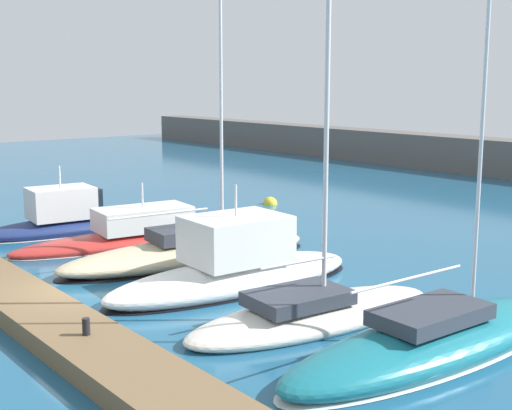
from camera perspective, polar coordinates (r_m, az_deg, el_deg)
name	(u,v)px	position (r m, az deg, el deg)	size (l,w,h in m)	color
ground_plane	(80,305)	(22.79, -14.09, -7.86)	(120.00, 120.00, 0.00)	#1E567A
dock_pier	(29,307)	(22.12, -17.98, -7.86)	(23.99, 2.10, 0.54)	brown
motorboat_navy_nearest	(65,220)	(33.34, -15.23, -1.21)	(3.36, 8.11, 3.33)	navy
motorboat_red_second	(131,235)	(30.47, -10.12, -2.39)	(3.70, 10.20, 2.85)	#B72D28
sailboat_sand_third	(188,251)	(27.24, -5.51, -3.75)	(3.96, 10.82, 19.80)	beige
motorboat_white_fourth	(235,268)	(23.83, -1.69, -5.13)	(3.44, 9.78, 3.81)	white
sailboat_ivory_fifth	(314,310)	(20.60, 4.71, -8.47)	(3.55, 8.76, 18.72)	silver
sailboat_teal_sixth	(436,339)	(18.90, 14.38, -10.51)	(3.07, 10.52, 22.63)	#19707F
mooring_buoy_yellow	(270,204)	(39.73, 1.15, 0.07)	(0.84, 0.84, 0.84)	yellow
dock_bollard	(86,327)	(18.50, -13.63, -9.58)	(0.20, 0.20, 0.44)	black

